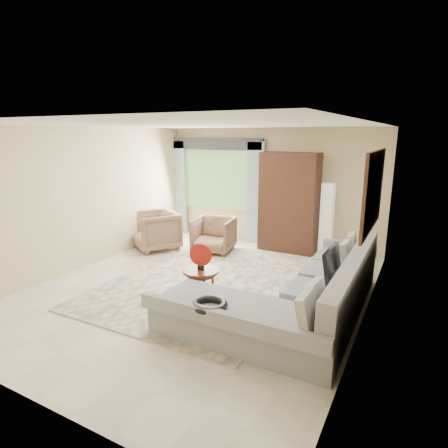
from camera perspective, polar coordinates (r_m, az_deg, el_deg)
The scene contains 17 objects.
ground at distance 6.23m, azimuth -3.60°, elevation -9.84°, with size 6.00×6.00×0.00m, color silver.
area_rug at distance 6.50m, azimuth -2.50°, elevation -8.71°, with size 3.00×4.00×0.02m, color beige.
sectional_sofa at distance 5.31m, azimuth 12.21°, elevation -11.15°, with size 2.30×3.46×0.90m.
tv_screen at distance 5.40m, azimuth 16.20°, elevation -5.96°, with size 0.06×0.74×0.48m, color black.
garden_hose at distance 4.44m, azimuth -2.22°, elevation -12.20°, with size 0.43×0.43×0.09m, color black.
coffee_table at distance 5.63m, azimuth -3.50°, elevation -9.37°, with size 0.53×0.53×0.53m.
red_disc at distance 5.46m, azimuth -3.57°, elevation -4.70°, with size 0.34×0.34×0.03m, color #AA1911.
armchair_left at distance 8.30m, azimuth -10.35°, elevation -0.98°, with size 0.89×0.92×0.83m, color #8F664E.
armchair_right at distance 7.98m, azimuth -1.58°, elevation -1.67°, with size 0.80×0.82×0.75m, color #8D6E4D.
potted_plant at distance 9.58m, azimuth -7.39°, elevation 0.16°, with size 0.47×0.41×0.53m, color #999999.
armoire at distance 8.09m, azimuth 9.89°, elevation 3.26°, with size 1.20×0.55×2.10m, color #321910.
floor_lamp at distance 7.99m, azimuth 15.37°, elevation 0.65°, with size 0.24×0.24×1.50m, color silver.
window at distance 9.02m, azimuth -1.08°, elevation 6.77°, with size 1.80×0.04×1.40m, color #669E59.
curtain_left at distance 9.54m, azimuth -6.88°, elevation 5.53°, with size 0.40×0.08×2.30m, color #9EB7CC.
curtain_right at distance 8.52m, azimuth 4.82°, elevation 4.61°, with size 0.40×0.08×2.30m, color #9EB7CC.
valance at distance 8.90m, azimuth -1.33°, elevation 12.16°, with size 2.40×0.12×0.26m, color #1E232D.
wall_mirror at distance 5.27m, azimuth 21.77°, elevation 4.71°, with size 0.05×1.70×1.05m.
Camera 1 is at (3.04, -4.84, 2.48)m, focal length 30.00 mm.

